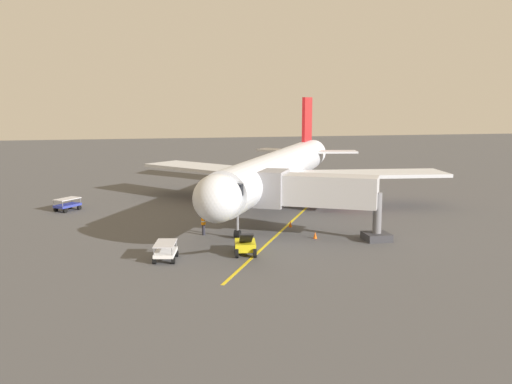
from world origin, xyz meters
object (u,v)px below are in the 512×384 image
belt_loader_near_nose (245,245)px  baggage_cart_rear_apron (315,186)px  airplane (278,170)px  baggage_cart_starboard_side (67,204)px  safety_cone_nose_left (315,235)px  jet_bridge (308,191)px  safety_cone_nose_right (290,224)px  ground_crew_marshaller (203,225)px  baggage_cart_portside (165,251)px

belt_loader_near_nose → baggage_cart_rear_apron: size_ratio=1.70×
airplane → baggage_cart_rear_apron: airplane is taller
baggage_cart_rear_apron → belt_loader_near_nose: bearing=62.7°
baggage_cart_starboard_side → airplane: bearing=171.5°
belt_loader_near_nose → safety_cone_nose_left: bearing=-150.6°
jet_bridge → baggage_cart_starboard_side: size_ratio=3.79×
safety_cone_nose_right → belt_loader_near_nose: bearing=55.5°
ground_crew_marshaller → safety_cone_nose_right: (-7.94, -1.42, -0.61)m
baggage_cart_starboard_side → baggage_cart_portside: bearing=112.9°
airplane → safety_cone_nose_right: bearing=82.9°
airplane → ground_crew_marshaller: 14.11m
baggage_cart_rear_apron → safety_cone_nose_right: 20.51m
jet_bridge → baggage_cart_rear_apron: bearing=-109.1°
belt_loader_near_nose → baggage_cart_portside: bearing=2.9°
baggage_cart_portside → baggage_cart_rear_apron: size_ratio=1.02×
baggage_cart_rear_apron → safety_cone_nose_right: size_ratio=5.03×
jet_bridge → ground_crew_marshaller: 9.20m
baggage_cart_portside → baggage_cart_starboard_side: same height
airplane → baggage_cart_starboard_side: size_ratio=12.88×
ground_crew_marshaller → baggage_cart_starboard_side: 18.30m
baggage_cart_portside → belt_loader_near_nose: bearing=-177.1°
baggage_cart_starboard_side → baggage_cart_rear_apron: bearing=-166.9°
baggage_cart_portside → safety_cone_nose_left: (-12.35, -3.98, -0.38)m
baggage_cart_starboard_side → belt_loader_near_nose: bearing=125.5°
baggage_cart_portside → baggage_cart_starboard_side: size_ratio=0.98×
jet_bridge → baggage_cart_portside: (12.04, 5.03, -3.11)m
baggage_cart_portside → safety_cone_nose_left: 12.98m
airplane → belt_loader_near_nose: airplane is taller
safety_cone_nose_left → safety_cone_nose_right: 4.66m
baggage_cart_portside → baggage_cart_starboard_side: bearing=-67.1°
safety_cone_nose_left → jet_bridge: bearing=-73.7°
airplane → baggage_cart_rear_apron: 12.60m
airplane → baggage_cart_portside: (12.62, 17.51, -3.35)m
ground_crew_marshaller → safety_cone_nose_left: ground_crew_marshaller is taller
jet_bridge → safety_cone_nose_right: jet_bridge is taller
ground_crew_marshaller → safety_cone_nose_right: 8.09m
airplane → jet_bridge: 12.50m
baggage_cart_rear_apron → safety_cone_nose_left: 24.50m
airplane → jet_bridge: size_ratio=3.40×
airplane → safety_cone_nose_right: 9.75m
ground_crew_marshaller → safety_cone_nose_right: bearing=-169.9°
safety_cone_nose_left → safety_cone_nose_right: same height
safety_cone_nose_left → belt_loader_near_nose: bearing=29.4°
baggage_cart_portside → safety_cone_nose_left: bearing=-162.1°
jet_bridge → safety_cone_nose_right: (0.54, -3.54, -3.49)m
belt_loader_near_nose → airplane: bearing=-111.6°
baggage_cart_portside → safety_cone_nose_left: baggage_cart_portside is taller
safety_cone_nose_left → airplane: bearing=-91.1°
airplane → safety_cone_nose_left: size_ratio=67.49×
jet_bridge → belt_loader_near_nose: jet_bridge is taller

